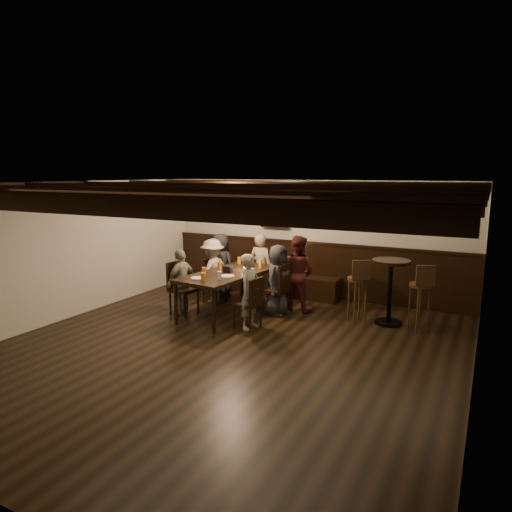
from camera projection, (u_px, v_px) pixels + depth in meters
The scene contains 27 objects.
room at pixel (273, 253), 8.51m from camera, with size 7.00×7.00×7.00m.
dining_table at pixel (229, 276), 8.22m from camera, with size 1.14×2.17×0.78m.
chair_left_near at pixel (214, 289), 9.06m from camera, with size 0.43×0.43×0.86m.
chair_left_far at pixel (183, 298), 8.32m from camera, with size 0.48×0.48×0.96m.
chair_right_near at pixel (276, 299), 8.28m from camera, with size 0.47×0.47×0.94m.
chair_right_far at pixel (248, 313), 7.55m from camera, with size 0.43×0.43×0.86m.
person_bench_left at pixel (220, 265), 9.46m from camera, with size 0.64×0.42×1.32m, color black.
person_bench_centre at pixel (261, 267), 9.09m from camera, with size 0.50×0.33×1.37m, color gray.
person_bench_right at pixel (297, 273), 8.48m from camera, with size 0.69×0.53×1.41m, color #511C1B.
person_left_near at pixel (213, 271), 9.01m from camera, with size 0.82×0.47×1.27m, color gray.
person_left_far at pixel (182, 282), 8.28m from camera, with size 0.70×0.29×1.19m, color gray.
person_right_near at pixel (278, 280), 8.20m from camera, with size 0.63×0.41×1.29m, color #2B2B2E.
person_right_far at pixel (250, 292), 7.46m from camera, with size 0.46×0.30×1.25m, color #9B9683.
pint_a at pixel (239, 260), 8.92m from camera, with size 0.07×0.07×0.14m, color #BF7219.
pint_b at pixel (261, 264), 8.60m from camera, with size 0.07×0.07×0.14m, color #BF7219.
pint_c at pixel (220, 266), 8.44m from camera, with size 0.07×0.07×0.14m, color #BF7219.
pint_d at pixel (249, 268), 8.20m from camera, with size 0.07×0.07×0.14m, color silver.
pint_e at pixel (204, 271), 7.95m from camera, with size 0.07×0.07×0.14m, color #BF7219.
pint_f at pixel (219, 275), 7.64m from camera, with size 0.07×0.07×0.14m, color silver.
pint_g at pixel (203, 277), 7.51m from camera, with size 0.07×0.07×0.14m, color #BF7219.
plate_near at pixel (198, 278), 7.71m from camera, with size 0.24×0.24×0.01m, color white.
plate_far at pixel (227, 276), 7.86m from camera, with size 0.24×0.24×0.01m, color white.
condiment_caddy at pixel (228, 269), 8.16m from camera, with size 0.15×0.10×0.12m, color black.
candle at pixel (244, 269), 8.39m from camera, with size 0.05×0.05×0.05m, color beige.
high_top_table at pixel (390, 282), 7.67m from camera, with size 0.63×0.63×1.11m.
bar_stool_left at pixel (357, 299), 7.78m from camera, with size 0.41×0.42×1.13m.
bar_stool_right at pixel (419, 306), 7.37m from camera, with size 0.41×0.41×1.13m.
Camera 1 is at (3.30, -5.37, 2.54)m, focal length 32.00 mm.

